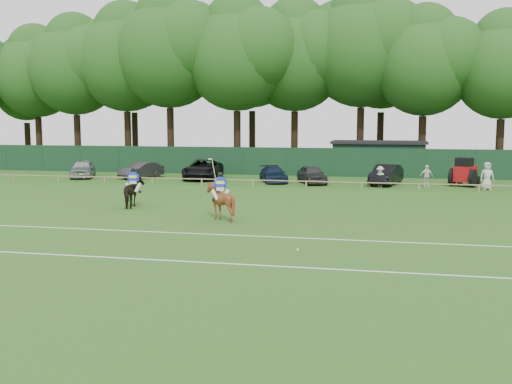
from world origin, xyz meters
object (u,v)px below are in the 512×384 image
(horse_chestnut, at_px, (220,201))
(sedan_silver, at_px, (83,169))
(spectator_right, at_px, (487,176))
(horse_dark, at_px, (134,193))
(sedan_navy, at_px, (273,174))
(estate_black, at_px, (386,175))
(utility_shed, at_px, (378,157))
(spectator_left, at_px, (380,177))
(polo_ball, at_px, (298,250))
(tractor, at_px, (465,173))
(spectator_mid, at_px, (426,176))
(sedan_grey, at_px, (141,170))
(hatch_grey, at_px, (312,175))
(suv_black, at_px, (203,169))

(horse_chestnut, height_order, sedan_silver, horse_chestnut)
(spectator_right, bearing_deg, horse_dark, -154.94)
(sedan_navy, xyz_separation_m, estate_black, (8.74, 0.01, 0.14))
(spectator_right, distance_m, utility_shed, 13.36)
(spectator_left, bearing_deg, spectator_right, 11.81)
(sedan_navy, bearing_deg, polo_ball, -98.55)
(sedan_navy, bearing_deg, sedan_silver, 157.85)
(sedan_silver, bearing_deg, spectator_right, -25.47)
(horse_chestnut, bearing_deg, utility_shed, -117.00)
(horse_dark, xyz_separation_m, spectator_right, (20.84, 13.30, 0.14))
(horse_chestnut, relative_size, utility_shed, 0.22)
(tractor, bearing_deg, horse_dark, -116.97)
(spectator_mid, height_order, spectator_right, spectator_right)
(sedan_grey, xyz_separation_m, hatch_grey, (14.63, -1.13, 0.02))
(spectator_mid, bearing_deg, sedan_navy, 162.14)
(polo_ball, bearing_deg, spectator_left, 83.01)
(suv_black, bearing_deg, spectator_mid, -14.35)
(horse_chestnut, height_order, hatch_grey, horse_chestnut)
(spectator_right, relative_size, utility_shed, 0.23)
(sedan_grey, bearing_deg, spectator_left, 14.62)
(horse_dark, xyz_separation_m, tractor, (19.62, 15.59, 0.16))
(sedan_silver, bearing_deg, spectator_left, -26.50)
(utility_shed, bearing_deg, spectator_left, -88.49)
(polo_ball, distance_m, tractor, 26.43)
(tractor, bearing_deg, polo_ball, -85.23)
(hatch_grey, bearing_deg, spectator_right, -29.69)
(spectator_left, xyz_separation_m, spectator_right, (7.39, -0.06, 0.21))
(hatch_grey, xyz_separation_m, spectator_mid, (8.53, -0.76, 0.12))
(horse_chestnut, xyz_separation_m, suv_black, (-6.98, 19.57, -0.10))
(sedan_grey, height_order, estate_black, estate_black)
(horse_dark, relative_size, spectator_left, 1.30)
(sedan_navy, relative_size, spectator_mid, 2.63)
(sedan_navy, bearing_deg, tractor, -20.05)
(hatch_grey, bearing_deg, horse_dark, -141.12)
(suv_black, bearing_deg, horse_dark, -93.36)
(utility_shed, bearing_deg, spectator_right, -54.89)
(suv_black, distance_m, hatch_grey, 9.42)
(estate_black, bearing_deg, tractor, 17.57)
(horse_chestnut, height_order, suv_black, horse_chestnut)
(sedan_silver, height_order, spectator_right, spectator_right)
(horse_dark, bearing_deg, sedan_grey, -80.66)
(horse_dark, xyz_separation_m, utility_shed, (13.16, 24.22, 0.69))
(suv_black, bearing_deg, sedan_navy, -17.98)
(spectator_left, xyz_separation_m, polo_ball, (-2.77, -22.62, -0.73))
(horse_chestnut, xyz_separation_m, hatch_grey, (2.31, 18.03, -0.22))
(hatch_grey, distance_m, utility_shed, 10.53)
(horse_dark, xyz_separation_m, polo_ball, (10.67, -9.26, -0.80))
(spectator_mid, bearing_deg, utility_shed, 97.31)
(sedan_grey, bearing_deg, spectator_right, 16.60)
(hatch_grey, bearing_deg, estate_black, -18.69)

